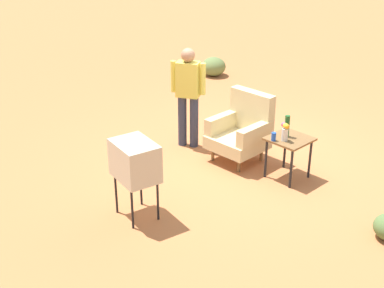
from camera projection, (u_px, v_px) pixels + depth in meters
ground_plane at (242, 157)px, 8.29m from camera, size 60.00×60.00×0.00m
armchair at (242, 129)px, 8.04m from camera, size 0.80×0.80×1.06m
side_table at (289, 144)px, 7.47m from camera, size 0.56×0.56×0.63m
tv_on_stand at (135, 161)px, 6.42m from camera, size 0.67×0.54×1.03m
person_standing at (188, 92)px, 8.31m from camera, size 0.51×0.37×1.64m
soda_can_blue at (274, 137)px, 7.33m from camera, size 0.07×0.07×0.12m
bottle_wine_green at (287, 126)px, 7.42m from camera, size 0.07×0.07×0.32m
flower_vase at (285, 131)px, 7.29m from camera, size 0.15×0.10×0.27m
shrub_near at (214, 66)px, 12.14m from camera, size 0.56×0.56×0.43m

